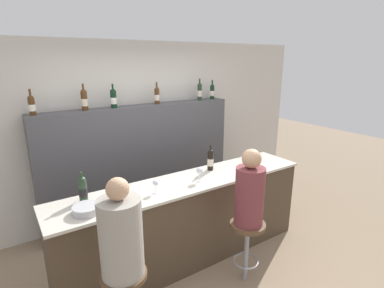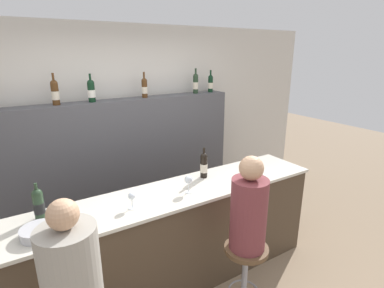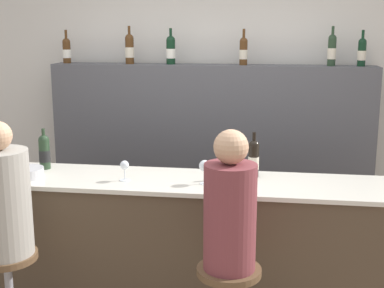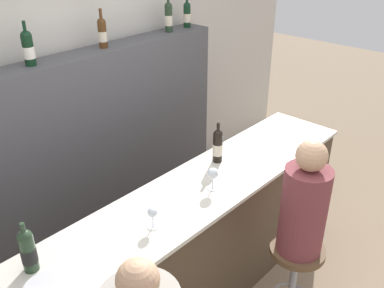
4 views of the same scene
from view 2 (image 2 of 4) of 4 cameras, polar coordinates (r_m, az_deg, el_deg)
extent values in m
cube|color=beige|center=(4.02, -13.68, 2.83)|extent=(6.40, 0.05, 2.60)
cube|color=#473828|center=(3.10, -3.22, -17.77)|extent=(3.03, 0.57, 0.98)
cube|color=beige|center=(2.84, -3.39, -9.37)|extent=(3.07, 0.61, 0.03)
cube|color=#4C4C51|center=(3.95, -12.17, -4.08)|extent=(2.88, 0.28, 1.71)
cylinder|color=#233823|center=(2.64, -27.11, -10.56)|extent=(0.08, 0.08, 0.22)
cylinder|color=black|center=(2.64, -27.08, -10.77)|extent=(0.08, 0.08, 0.09)
sphere|color=#233823|center=(2.59, -27.43, -8.44)|extent=(0.08, 0.08, 0.08)
cylinder|color=#233823|center=(2.57, -27.59, -7.40)|extent=(0.02, 0.02, 0.07)
cylinder|color=black|center=(3.10, 2.27, -4.38)|extent=(0.07, 0.07, 0.23)
cylinder|color=beige|center=(3.10, 2.27, -4.58)|extent=(0.08, 0.08, 0.09)
sphere|color=black|center=(3.06, 2.29, -2.41)|extent=(0.07, 0.07, 0.07)
cylinder|color=black|center=(3.04, 2.31, -1.44)|extent=(0.02, 0.02, 0.08)
cylinder|color=#4C2D14|center=(3.55, -24.59, 8.59)|extent=(0.08, 0.08, 0.23)
cylinder|color=beige|center=(3.55, -24.57, 8.41)|extent=(0.08, 0.08, 0.09)
sphere|color=#4C2D14|center=(3.53, -24.82, 10.40)|extent=(0.08, 0.08, 0.08)
cylinder|color=#4C2D14|center=(3.53, -24.95, 11.41)|extent=(0.02, 0.02, 0.09)
cylinder|color=black|center=(3.61, -18.60, 9.25)|extent=(0.08, 0.08, 0.21)
cylinder|color=white|center=(3.62, -18.58, 9.09)|extent=(0.08, 0.08, 0.08)
sphere|color=black|center=(3.60, -18.76, 10.91)|extent=(0.08, 0.08, 0.08)
cylinder|color=black|center=(3.60, -18.85, 11.87)|extent=(0.02, 0.02, 0.09)
cylinder|color=#4C2D14|center=(3.82, -9.02, 10.25)|extent=(0.07, 0.07, 0.20)
cylinder|color=beige|center=(3.82, -9.01, 10.10)|extent=(0.07, 0.07, 0.08)
sphere|color=#4C2D14|center=(3.81, -9.09, 11.78)|extent=(0.07, 0.07, 0.07)
cylinder|color=#4C2D14|center=(3.80, -9.14, 12.69)|extent=(0.02, 0.02, 0.09)
cylinder|color=#233823|center=(4.17, 0.69, 11.22)|extent=(0.07, 0.07, 0.23)
cylinder|color=beige|center=(4.17, 0.69, 11.06)|extent=(0.07, 0.07, 0.09)
sphere|color=#233823|center=(4.16, 0.70, 12.80)|extent=(0.07, 0.07, 0.07)
cylinder|color=#233823|center=(4.15, 0.70, 13.61)|extent=(0.02, 0.02, 0.09)
cylinder|color=black|center=(4.31, 3.53, 11.19)|extent=(0.07, 0.07, 0.20)
cylinder|color=beige|center=(4.31, 3.53, 11.05)|extent=(0.07, 0.07, 0.08)
sphere|color=black|center=(4.30, 3.56, 12.52)|extent=(0.07, 0.07, 0.07)
cylinder|color=black|center=(4.29, 3.57, 13.29)|extent=(0.02, 0.02, 0.09)
cylinder|color=silver|center=(2.61, -11.27, -11.82)|extent=(0.07, 0.07, 0.00)
cylinder|color=silver|center=(2.59, -11.33, -11.02)|extent=(0.01, 0.01, 0.08)
sphere|color=silver|center=(2.56, -11.41, -9.70)|extent=(0.06, 0.06, 0.06)
cylinder|color=silver|center=(2.82, -0.64, -9.13)|extent=(0.07, 0.07, 0.00)
cylinder|color=silver|center=(2.80, -0.64, -8.29)|extent=(0.01, 0.01, 0.09)
sphere|color=silver|center=(2.77, -0.65, -6.82)|extent=(0.08, 0.08, 0.08)
cylinder|color=#B7B7BC|center=(2.46, -27.17, -14.66)|extent=(0.25, 0.25, 0.07)
cylinder|color=gray|center=(2.02, -21.92, -22.48)|extent=(0.34, 0.34, 0.65)
sphere|color=tan|center=(1.80, -23.40, -12.22)|extent=(0.18, 0.18, 0.18)
cylinder|color=gray|center=(2.93, 9.90, -24.51)|extent=(0.05, 0.05, 0.65)
cylinder|color=brown|center=(2.72, 10.29, -19.06)|extent=(0.37, 0.37, 0.04)
cylinder|color=brown|center=(2.54, 10.70, -13.07)|extent=(0.30, 0.30, 0.62)
sphere|color=tan|center=(2.36, 11.24, -4.53)|extent=(0.19, 0.19, 0.19)
camera|label=1|loc=(0.65, -161.41, -8.95)|focal=28.00mm
camera|label=3|loc=(2.16, 92.17, -6.69)|focal=50.00mm
camera|label=4|loc=(0.93, -84.06, 27.75)|focal=40.00mm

